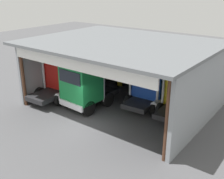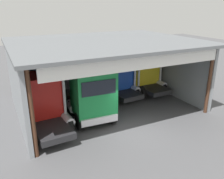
% 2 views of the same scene
% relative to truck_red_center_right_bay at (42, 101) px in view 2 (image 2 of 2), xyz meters
% --- Properties ---
extents(ground_plane, '(80.00, 80.00, 0.00)m').
position_rel_truck_red_center_right_bay_xyz_m(ground_plane, '(4.98, -3.17, -1.80)').
color(ground_plane, '#4C4C4F').
rests_on(ground_plane, ground).
extents(workshop_shed, '(13.16, 10.64, 5.08)m').
position_rel_truck_red_center_right_bay_xyz_m(workshop_shed, '(4.98, 2.48, 1.73)').
color(workshop_shed, gray).
rests_on(workshop_shed, ground).
extents(truck_red_center_right_bay, '(2.89, 4.87, 3.61)m').
position_rel_truck_red_center_right_bay_xyz_m(truck_red_center_right_bay, '(0.00, 0.00, 0.00)').
color(truck_red_center_right_bay, red).
rests_on(truck_red_center_right_bay, ground).
extents(truck_green_center_left_bay, '(2.75, 4.54, 3.82)m').
position_rel_truck_red_center_right_bay_xyz_m(truck_green_center_left_bay, '(3.03, -0.71, 0.19)').
color(truck_green_center_left_bay, '#197F3D').
rests_on(truck_green_center_left_bay, ground).
extents(truck_blue_yard_outside, '(2.85, 4.45, 3.64)m').
position_rel_truck_red_center_right_bay_xyz_m(truck_blue_yard_outside, '(6.69, 2.91, 0.13)').
color(truck_blue_yard_outside, '#1E47B7').
rests_on(truck_blue_yard_outside, ground).
extents(truck_yellow_left_bay, '(2.80, 4.50, 3.33)m').
position_rel_truck_red_center_right_bay_xyz_m(truck_yellow_left_bay, '(9.43, 2.91, -0.04)').
color(truck_yellow_left_bay, yellow).
rests_on(truck_yellow_left_bay, ground).
extents(oil_drum, '(0.58, 0.58, 0.86)m').
position_rel_truck_red_center_right_bay_xyz_m(oil_drum, '(2.17, 5.19, -1.37)').
color(oil_drum, gold).
rests_on(oil_drum, ground).
extents(tool_cart, '(0.90, 0.60, 1.00)m').
position_rel_truck_red_center_right_bay_xyz_m(tool_cart, '(2.15, 5.45, -1.30)').
color(tool_cart, black).
rests_on(tool_cart, ground).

